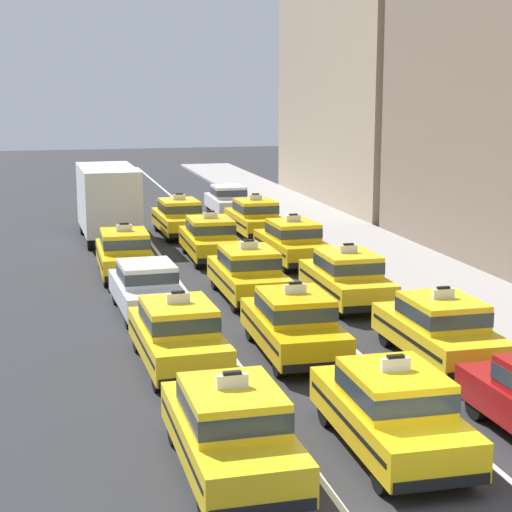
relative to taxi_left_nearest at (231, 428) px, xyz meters
name	(u,v)px	position (x,y,z in m)	size (l,w,h in m)	color
lane_stripe_left_center	(170,270)	(1.49, 17.41, -0.87)	(0.14, 80.00, 0.01)	silver
lane_stripe_center_right	(254,265)	(4.69, 17.41, -0.87)	(0.14, 80.00, 0.01)	silver
sidewalk_curb	(449,285)	(10.29, 12.41, -0.80)	(4.00, 90.00, 0.15)	#9E9993
taxi_left_nearest	(231,428)	(0.00, 0.00, 0.00)	(1.87, 4.58, 1.96)	black
taxi_left_second	(178,333)	(0.01, 6.09, 0.00)	(1.95, 4.61, 1.96)	black
sedan_left_third	(147,287)	(-0.10, 11.32, -0.03)	(1.93, 4.37, 1.58)	black
taxi_left_fourth	(125,252)	(-0.24, 16.68, 0.00)	(1.87, 4.58, 1.96)	black
box_truck_left_fifth	(106,199)	(-0.25, 24.50, 0.90)	(2.42, 7.01, 3.27)	black
taxi_left_sixth	(100,199)	(-0.08, 31.55, 0.00)	(1.94, 4.61, 1.96)	black
taxi_center_nearest	(392,409)	(3.11, 0.18, 0.00)	(1.86, 4.58, 1.96)	black
taxi_center_second	(294,323)	(3.01, 6.34, 0.00)	(1.90, 4.59, 1.96)	black
taxi_center_third	(248,272)	(3.27, 12.39, 0.00)	(1.82, 4.56, 1.96)	black
taxi_center_fourth	(210,238)	(3.29, 18.89, 0.00)	(1.88, 4.58, 1.96)	black
taxi_center_fifth	(179,217)	(2.96, 24.51, 0.00)	(1.95, 4.61, 1.96)	black
taxi_right_second	(440,328)	(6.37, 4.98, 0.00)	(1.82, 4.56, 1.96)	black
taxi_right_third	(347,277)	(6.11, 11.02, 0.00)	(1.87, 4.58, 1.96)	black
taxi_right_fourth	(292,241)	(6.17, 17.34, 0.00)	(1.95, 4.61, 1.96)	black
taxi_right_fifth	(255,217)	(6.25, 23.61, 0.00)	(1.88, 4.58, 1.96)	black
sedan_right_sixth	(228,200)	(6.38, 29.88, -0.03)	(1.80, 4.32, 1.58)	black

